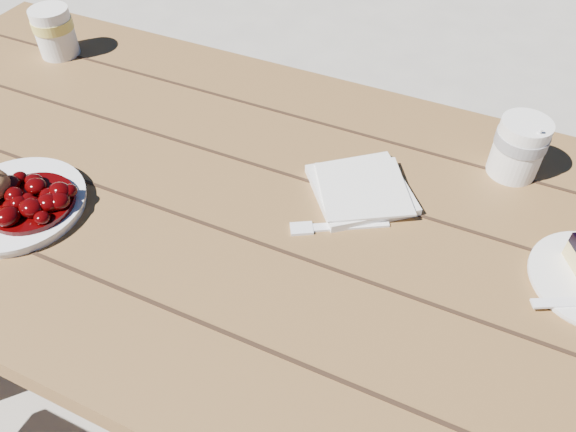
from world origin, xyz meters
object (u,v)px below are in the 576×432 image
at_px(main_plate, 17,205).
at_px(coffee_cup, 519,148).
at_px(picnic_table, 326,288).
at_px(second_cup, 55,32).

height_order(main_plate, coffee_cup, coffee_cup).
bearing_deg(picnic_table, second_cup, 162.30).
relative_size(picnic_table, second_cup, 19.38).
bearing_deg(coffee_cup, second_cup, -179.12).
height_order(picnic_table, main_plate, main_plate).
relative_size(coffee_cup, second_cup, 1.00).
relative_size(main_plate, coffee_cup, 2.06).
xyz_separation_m(picnic_table, main_plate, (-0.47, -0.18, 0.17)).
bearing_deg(picnic_table, main_plate, -159.36).
relative_size(picnic_table, main_plate, 9.43).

